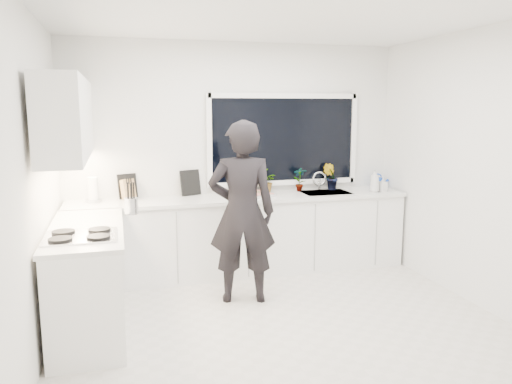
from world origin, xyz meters
name	(u,v)px	position (x,y,z in m)	size (l,w,h in m)	color
floor	(281,323)	(0.00, 0.00, -0.01)	(4.00, 3.50, 0.02)	beige
wall_back	(236,157)	(0.00, 1.76, 1.35)	(4.00, 0.02, 2.70)	white
wall_left	(33,186)	(-2.01, 0.00, 1.35)	(0.02, 3.50, 2.70)	white
wall_right	(477,169)	(2.01, 0.00, 1.35)	(0.02, 3.50, 2.70)	white
ceiling	(284,13)	(0.00, 0.00, 2.71)	(4.00, 3.50, 0.02)	white
window	(284,140)	(0.60, 1.73, 1.55)	(1.80, 0.02, 1.00)	black
base_cabinets_back	(242,236)	(0.00, 1.45, 0.44)	(3.92, 0.58, 0.88)	white
base_cabinets_left	(89,280)	(-1.67, 0.35, 0.44)	(0.58, 1.60, 0.88)	white
countertop_back	(242,198)	(0.00, 1.44, 0.90)	(3.94, 0.62, 0.04)	silver
countertop_left	(86,229)	(-1.67, 0.35, 0.90)	(0.62, 1.60, 0.04)	silver
upper_cabinets	(68,118)	(-1.79, 0.70, 1.85)	(0.34, 2.10, 0.70)	white
sink	(325,196)	(1.05, 1.45, 0.87)	(0.58, 0.42, 0.14)	silver
faucet	(319,181)	(1.05, 1.65, 1.03)	(0.03, 0.03, 0.22)	silver
stovetop	(81,236)	(-1.69, 0.00, 0.94)	(0.56, 0.48, 0.03)	black
person	(242,212)	(-0.21, 0.61, 0.91)	(0.67, 0.44, 1.83)	black
pizza_tray	(251,195)	(0.10, 1.42, 0.94)	(0.49, 0.36, 0.03)	#B4B4B8
pizza	(251,194)	(0.10, 1.42, 0.95)	(0.45, 0.32, 0.01)	#B0171A
watering_can	(377,183)	(1.84, 1.61, 0.98)	(0.14, 0.14, 0.13)	blue
paper_towel_roll	(93,190)	(-1.65, 1.55, 1.05)	(0.11, 0.11, 0.26)	white
knife_block	(128,190)	(-1.28, 1.59, 1.03)	(0.13, 0.10, 0.22)	olive
utensil_crock	(131,206)	(-1.27, 0.80, 1.00)	(0.13, 0.13, 0.16)	silver
picture_frame_large	(127,186)	(-1.28, 1.69, 1.06)	(0.22, 0.02, 0.28)	black
picture_frame_small	(190,183)	(-0.57, 1.69, 1.07)	(0.25, 0.02, 0.30)	black
herb_plants	(280,180)	(0.51, 1.61, 1.07)	(1.38, 0.32, 0.33)	#26662D
soap_bottles	(377,181)	(1.66, 1.30, 1.05)	(0.24, 0.15, 0.29)	#D8BF66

